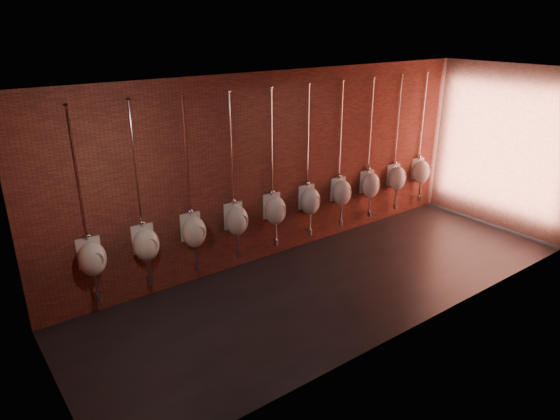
{
  "coord_description": "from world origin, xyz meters",
  "views": [
    {
      "loc": [
        -4.95,
        -5.08,
        3.96
      ],
      "look_at": [
        -0.51,
        0.9,
        1.1
      ],
      "focal_mm": 32.0,
      "sensor_mm": 36.0,
      "label": 1
    }
  ],
  "objects_px": {
    "urinal_4": "(275,209)",
    "urinal_7": "(370,184)",
    "urinal_2": "(194,231)",
    "urinal_1": "(146,243)",
    "urinal_3": "(237,220)",
    "urinal_9": "(421,171)",
    "urinal_6": "(342,192)",
    "urinal_5": "(310,200)",
    "urinal_0": "(92,258)",
    "urinal_8": "(397,177)"
  },
  "relations": [
    {
      "from": "urinal_3",
      "to": "urinal_5",
      "type": "xyz_separation_m",
      "value": [
        1.55,
        0.0,
        0.0
      ]
    },
    {
      "from": "urinal_3",
      "to": "urinal_9",
      "type": "distance_m",
      "value": 4.65
    },
    {
      "from": "urinal_0",
      "to": "urinal_1",
      "type": "height_order",
      "value": "same"
    },
    {
      "from": "urinal_2",
      "to": "urinal_4",
      "type": "bearing_deg",
      "value": 0.0
    },
    {
      "from": "urinal_9",
      "to": "urinal_4",
      "type": "bearing_deg",
      "value": 180.0
    },
    {
      "from": "urinal_6",
      "to": "urinal_9",
      "type": "relative_size",
      "value": 1.0
    },
    {
      "from": "urinal_4",
      "to": "urinal_5",
      "type": "relative_size",
      "value": 1.0
    },
    {
      "from": "urinal_6",
      "to": "urinal_7",
      "type": "bearing_deg",
      "value": 0.0
    },
    {
      "from": "urinal_3",
      "to": "urinal_7",
      "type": "distance_m",
      "value": 3.1
    },
    {
      "from": "urinal_2",
      "to": "urinal_4",
      "type": "relative_size",
      "value": 1.0
    },
    {
      "from": "urinal_5",
      "to": "urinal_6",
      "type": "distance_m",
      "value": 0.77
    },
    {
      "from": "urinal_8",
      "to": "urinal_9",
      "type": "xyz_separation_m",
      "value": [
        0.77,
        0.0,
        0.0
      ]
    },
    {
      "from": "urinal_1",
      "to": "urinal_2",
      "type": "xyz_separation_m",
      "value": [
        0.77,
        0.0,
        0.0
      ]
    },
    {
      "from": "urinal_0",
      "to": "urinal_8",
      "type": "distance_m",
      "value": 6.2
    },
    {
      "from": "urinal_0",
      "to": "urinal_1",
      "type": "xyz_separation_m",
      "value": [
        0.77,
        0.0,
        0.0
      ]
    },
    {
      "from": "urinal_3",
      "to": "urinal_8",
      "type": "xyz_separation_m",
      "value": [
        3.87,
        0.0,
        0.0
      ]
    },
    {
      "from": "urinal_2",
      "to": "urinal_8",
      "type": "bearing_deg",
      "value": 0.0
    },
    {
      "from": "urinal_2",
      "to": "urinal_6",
      "type": "height_order",
      "value": "same"
    },
    {
      "from": "urinal_5",
      "to": "urinal_9",
      "type": "relative_size",
      "value": 1.0
    },
    {
      "from": "urinal_4",
      "to": "urinal_9",
      "type": "distance_m",
      "value": 3.87
    },
    {
      "from": "urinal_6",
      "to": "urinal_5",
      "type": "bearing_deg",
      "value": 180.0
    },
    {
      "from": "urinal_5",
      "to": "urinal_6",
      "type": "height_order",
      "value": "same"
    },
    {
      "from": "urinal_2",
      "to": "urinal_6",
      "type": "xyz_separation_m",
      "value": [
        3.1,
        0.0,
        0.0
      ]
    },
    {
      "from": "urinal_0",
      "to": "urinal_7",
      "type": "xyz_separation_m",
      "value": [
        5.42,
        0.0,
        0.0
      ]
    },
    {
      "from": "urinal_5",
      "to": "urinal_7",
      "type": "distance_m",
      "value": 1.55
    },
    {
      "from": "urinal_5",
      "to": "urinal_9",
      "type": "height_order",
      "value": "same"
    },
    {
      "from": "urinal_1",
      "to": "urinal_6",
      "type": "relative_size",
      "value": 1.0
    },
    {
      "from": "urinal_0",
      "to": "urinal_6",
      "type": "height_order",
      "value": "same"
    },
    {
      "from": "urinal_0",
      "to": "urinal_9",
      "type": "bearing_deg",
      "value": 0.0
    },
    {
      "from": "urinal_3",
      "to": "urinal_6",
      "type": "xyz_separation_m",
      "value": [
        2.32,
        0.0,
        0.0
      ]
    },
    {
      "from": "urinal_1",
      "to": "urinal_6",
      "type": "distance_m",
      "value": 3.87
    },
    {
      "from": "urinal_7",
      "to": "urinal_3",
      "type": "bearing_deg",
      "value": 180.0
    },
    {
      "from": "urinal_4",
      "to": "urinal_7",
      "type": "distance_m",
      "value": 2.32
    },
    {
      "from": "urinal_2",
      "to": "urinal_7",
      "type": "bearing_deg",
      "value": 0.0
    },
    {
      "from": "urinal_3",
      "to": "urinal_1",
      "type": "bearing_deg",
      "value": 180.0
    },
    {
      "from": "urinal_0",
      "to": "urinal_2",
      "type": "xyz_separation_m",
      "value": [
        1.55,
        0.0,
        0.0
      ]
    },
    {
      "from": "urinal_3",
      "to": "urinal_8",
      "type": "distance_m",
      "value": 3.87
    },
    {
      "from": "urinal_4",
      "to": "urinal_7",
      "type": "bearing_deg",
      "value": 0.0
    },
    {
      "from": "urinal_2",
      "to": "urinal_1",
      "type": "bearing_deg",
      "value": 180.0
    },
    {
      "from": "urinal_6",
      "to": "urinal_8",
      "type": "xyz_separation_m",
      "value": [
        1.55,
        0.0,
        0.0
      ]
    },
    {
      "from": "urinal_2",
      "to": "urinal_9",
      "type": "relative_size",
      "value": 1.0
    },
    {
      "from": "urinal_1",
      "to": "urinal_6",
      "type": "xyz_separation_m",
      "value": [
        3.87,
        0.0,
        0.0
      ]
    },
    {
      "from": "urinal_0",
      "to": "urinal_1",
      "type": "relative_size",
      "value": 1.0
    },
    {
      "from": "urinal_7",
      "to": "urinal_8",
      "type": "xyz_separation_m",
      "value": [
        0.77,
        0.0,
        0.0
      ]
    },
    {
      "from": "urinal_0",
      "to": "urinal_9",
      "type": "relative_size",
      "value": 1.0
    },
    {
      "from": "urinal_0",
      "to": "urinal_2",
      "type": "bearing_deg",
      "value": 0.0
    },
    {
      "from": "urinal_1",
      "to": "urinal_2",
      "type": "relative_size",
      "value": 1.0
    },
    {
      "from": "urinal_0",
      "to": "urinal_1",
      "type": "bearing_deg",
      "value": 0.0
    },
    {
      "from": "urinal_3",
      "to": "urinal_9",
      "type": "height_order",
      "value": "same"
    },
    {
      "from": "urinal_8",
      "to": "urinal_7",
      "type": "bearing_deg",
      "value": 180.0
    }
  ]
}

